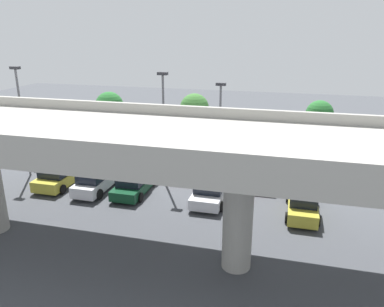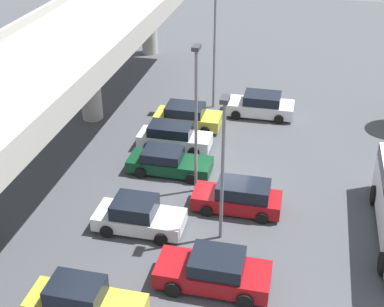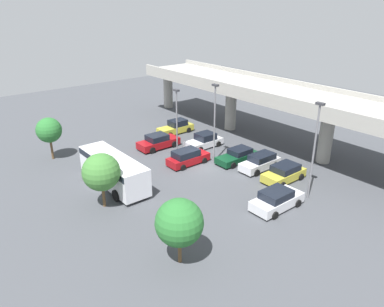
% 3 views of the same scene
% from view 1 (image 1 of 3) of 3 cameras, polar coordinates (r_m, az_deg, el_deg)
% --- Properties ---
extents(ground_plane, '(88.54, 88.54, 0.00)m').
position_cam_1_polar(ground_plane, '(29.35, -3.74, -3.44)').
color(ground_plane, '#424449').
extents(highway_overpass, '(42.72, 7.61, 6.98)m').
position_cam_1_polar(highway_overpass, '(18.57, -14.14, 1.30)').
color(highway_overpass, '#9E9B93').
rests_on(highway_overpass, ground_plane).
extents(parked_car_0, '(1.97, 4.68, 1.67)m').
position_cam_1_polar(parked_car_0, '(24.18, 16.51, -7.19)').
color(parked_car_0, gold).
rests_on(parked_car_0, ground_plane).
extents(parked_car_1, '(2.23, 4.82, 1.62)m').
position_cam_1_polar(parked_car_1, '(28.50, 10.62, -2.78)').
color(parked_car_1, maroon).
rests_on(parked_car_1, ground_plane).
extents(parked_car_2, '(2.18, 4.34, 1.61)m').
position_cam_1_polar(parked_car_2, '(24.91, 2.78, -5.68)').
color(parked_car_2, silver).
rests_on(parked_car_2, ground_plane).
extents(parked_car_3, '(2.03, 4.49, 1.61)m').
position_cam_1_polar(parked_car_3, '(29.56, -0.34, -1.65)').
color(parked_car_3, maroon).
rests_on(parked_car_3, ground_plane).
extents(parked_car_4, '(2.09, 4.75, 1.39)m').
position_cam_1_polar(parked_car_4, '(26.54, -8.68, -4.52)').
color(parked_car_4, '#0C381E').
rests_on(parked_car_4, ground_plane).
extents(parked_car_5, '(1.97, 4.47, 1.59)m').
position_cam_1_polar(parked_car_5, '(27.34, -14.33, -3.94)').
color(parked_car_5, silver).
rests_on(parked_car_5, ground_plane).
extents(parked_car_6, '(2.22, 4.35, 1.55)m').
position_cam_1_polar(parked_car_6, '(29.02, -19.47, -3.19)').
color(parked_car_6, gold).
rests_on(parked_car_6, ground_plane).
extents(parked_car_7, '(2.25, 4.70, 1.60)m').
position_cam_1_polar(parked_car_7, '(34.02, -19.25, -0.02)').
color(parked_car_7, silver).
rests_on(parked_car_7, ground_plane).
extents(shuttle_bus, '(8.73, 2.83, 2.74)m').
position_cam_1_polar(shuttle_bus, '(36.70, 3.84, 3.74)').
color(shuttle_bus, silver).
rests_on(shuttle_bus, ground_plane).
extents(lamp_post_near_aisle, '(0.70, 0.35, 8.16)m').
position_cam_1_polar(lamp_post_near_aisle, '(26.45, -4.33, 4.96)').
color(lamp_post_near_aisle, slate).
rests_on(lamp_post_near_aisle, ground_plane).
extents(lamp_post_mid_lot, '(0.70, 0.35, 8.38)m').
position_cam_1_polar(lamp_post_mid_lot, '(30.78, -24.52, 5.47)').
color(lamp_post_mid_lot, slate).
rests_on(lamp_post_mid_lot, ground_plane).
extents(lamp_post_by_overpass, '(0.70, 0.35, 7.30)m').
position_cam_1_polar(lamp_post_by_overpass, '(27.54, 4.28, 4.55)').
color(lamp_post_by_overpass, slate).
rests_on(lamp_post_by_overpass, ground_plane).
extents(tree_front_left, '(2.61, 2.61, 4.53)m').
position_cam_1_polar(tree_front_left, '(37.97, 18.85, 5.71)').
color(tree_front_left, brown).
rests_on(tree_front_left, ground_plane).
extents(tree_front_centre, '(3.04, 3.04, 4.62)m').
position_cam_1_polar(tree_front_centre, '(39.36, 0.37, 6.93)').
color(tree_front_centre, brown).
rests_on(tree_front_centre, ground_plane).
extents(tree_front_right, '(3.08, 3.08, 4.51)m').
position_cam_1_polar(tree_front_right, '(42.20, -12.48, 7.10)').
color(tree_front_right, brown).
rests_on(tree_front_right, ground_plane).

